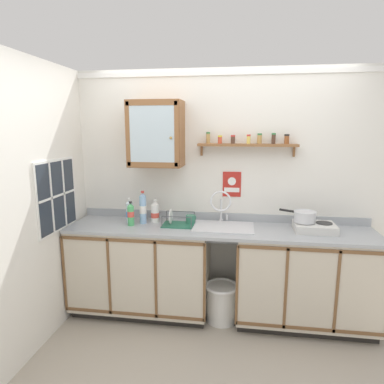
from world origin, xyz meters
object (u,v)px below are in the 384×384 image
warning_sign (232,184)px  bottle_soda_green_3 (131,214)px  bottle_water_clear_2 (130,212)px  mug (191,219)px  bottle_water_blue_0 (143,208)px  bottle_opaque_white_1 (155,212)px  trash_bin (222,302)px  hot_plate_stove (314,227)px  dish_rack (177,223)px  wall_cabinet (156,134)px  sink (223,227)px  saucepan (304,216)px

warning_sign → bottle_soda_green_3: bearing=-161.7°
bottle_water_clear_2 → mug: 0.62m
bottle_water_blue_0 → bottle_opaque_white_1: size_ratio=1.40×
bottle_soda_green_3 → trash_bin: 1.24m
hot_plate_stove → dish_rack: (-1.29, -0.00, -0.01)m
hot_plate_stove → trash_bin: 1.14m
bottle_opaque_white_1 → warning_sign: size_ratio=0.93×
wall_cabinet → dish_rack: bearing=-23.8°
bottle_water_clear_2 → sink: bearing=-1.0°
sink → bottle_water_blue_0: bearing=179.2°
saucepan → bottle_opaque_white_1: size_ratio=1.37×
bottle_opaque_white_1 → bottle_water_blue_0: bearing=-147.7°
mug → sink: bearing=-9.9°
sink → bottle_water_clear_2: (-0.94, 0.02, 0.11)m
trash_bin → bottle_opaque_white_1: bearing=166.1°
bottle_soda_green_3 → bottle_opaque_white_1: bearing=38.0°
hot_plate_stove → warning_sign: 0.88m
hot_plate_stove → wall_cabinet: size_ratio=0.58×
saucepan → wall_cabinet: wall_cabinet is taller
bottle_opaque_white_1 → bottle_soda_green_3: 0.26m
hot_plate_stove → bottle_soda_green_3: size_ratio=1.52×
trash_bin → bottle_water_clear_2: bearing=173.3°
hot_plate_stove → wall_cabinet: 1.74m
saucepan → dish_rack: bearing=-178.9°
wall_cabinet → bottle_water_blue_0: bearing=-150.3°
mug → trash_bin: bearing=-24.7°
bottle_opaque_white_1 → bottle_water_clear_2: size_ratio=0.94×
bottle_water_clear_2 → bottle_water_blue_0: bearing=-2.0°
sink → trash_bin: (0.01, -0.10, -0.73)m
mug → trash_bin: 0.86m
mug → bottle_opaque_white_1: bearing=176.7°
saucepan → bottle_soda_green_3: size_ratio=1.34×
hot_plate_stove → bottle_water_blue_0: size_ratio=1.11×
bottle_soda_green_3 → sink: bearing=5.1°
bottle_water_clear_2 → dish_rack: 0.50m
bottle_water_blue_0 → bottle_soda_green_3: bearing=-136.7°
sink → bottle_water_clear_2: size_ratio=2.30×
saucepan → mug: size_ratio=2.67×
dish_rack → wall_cabinet: wall_cabinet is taller
hot_plate_stove → trash_bin: (-0.84, -0.08, -0.77)m
bottle_water_blue_0 → mug: 0.49m
bottle_opaque_white_1 → mug: bottle_opaque_white_1 is taller
saucepan → mug: 1.08m
saucepan → bottle_water_blue_0: bearing=180.0°
bottle_opaque_white_1 → trash_bin: 1.10m
saucepan → bottle_water_blue_0: bottle_water_blue_0 is taller
dish_rack → bottle_water_clear_2: bearing=176.7°
bottle_opaque_white_1 → warning_sign: bearing=12.0°
hot_plate_stove → bottle_water_blue_0: bearing=179.2°
hot_plate_stove → saucepan: size_ratio=1.14×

